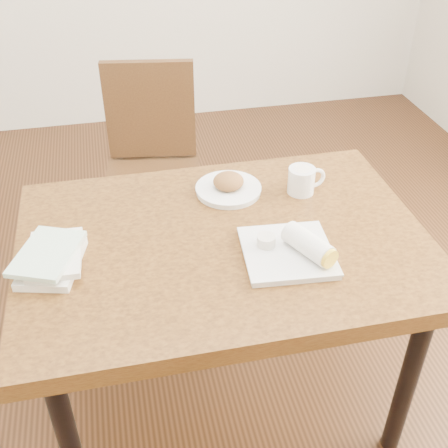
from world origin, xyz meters
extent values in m
cube|color=#472814|center=(0.00, 0.00, -0.01)|extent=(4.00, 5.00, 0.01)
cube|color=brown|center=(0.00, 0.00, 0.72)|extent=(1.25, 0.88, 0.06)
cylinder|color=black|center=(-0.52, -0.34, 0.34)|extent=(0.06, 0.06, 0.69)
cylinder|color=black|center=(0.52, -0.34, 0.34)|extent=(0.06, 0.06, 0.69)
cylinder|color=black|center=(-0.52, 0.34, 0.34)|extent=(0.06, 0.06, 0.69)
cylinder|color=black|center=(0.52, 0.34, 0.34)|extent=(0.06, 0.06, 0.69)
cylinder|color=#442C13|center=(0.06, 0.97, 0.23)|extent=(0.04, 0.04, 0.45)
cylinder|color=#442C13|center=(-0.30, 1.03, 0.23)|extent=(0.04, 0.04, 0.45)
cylinder|color=#442C13|center=(0.00, 0.62, 0.23)|extent=(0.04, 0.04, 0.45)
cylinder|color=#442C13|center=(-0.35, 0.67, 0.23)|extent=(0.04, 0.04, 0.45)
cube|color=#442C13|center=(-0.15, 0.82, 0.47)|extent=(0.48, 0.48, 0.04)
cube|color=#442C13|center=(-0.12, 1.01, 0.73)|extent=(0.40, 0.10, 0.45)
cylinder|color=white|center=(0.07, 0.25, 0.76)|extent=(0.22, 0.22, 0.01)
cylinder|color=white|center=(0.07, 0.25, 0.77)|extent=(0.23, 0.23, 0.01)
ellipsoid|color=#B27538|center=(0.07, 0.25, 0.79)|extent=(0.12, 0.12, 0.06)
cylinder|color=white|center=(0.31, 0.20, 0.80)|extent=(0.09, 0.09, 0.09)
torus|color=white|center=(0.36, 0.20, 0.80)|extent=(0.07, 0.02, 0.07)
cylinder|color=tan|center=(0.31, 0.20, 0.84)|extent=(0.08, 0.08, 0.01)
cylinder|color=#F2E5CC|center=(0.31, 0.20, 0.84)|extent=(0.05, 0.05, 0.00)
cube|color=white|center=(0.16, -0.13, 0.76)|extent=(0.27, 0.27, 0.01)
cube|color=white|center=(0.16, -0.13, 0.77)|extent=(0.28, 0.28, 0.01)
cylinder|color=white|center=(0.21, -0.15, 0.80)|extent=(0.13, 0.17, 0.07)
cylinder|color=yellow|center=(0.25, -0.22, 0.80)|extent=(0.06, 0.05, 0.06)
cylinder|color=silver|center=(0.11, -0.09, 0.79)|extent=(0.06, 0.06, 0.03)
cylinder|color=red|center=(0.11, -0.09, 0.80)|extent=(0.05, 0.05, 0.01)
cube|color=white|center=(-0.51, -0.03, 0.76)|extent=(0.20, 0.25, 0.02)
cube|color=silver|center=(-0.50, -0.02, 0.78)|extent=(0.16, 0.22, 0.02)
cube|color=#7FBF96|center=(-0.52, -0.03, 0.80)|extent=(0.22, 0.26, 0.02)
camera|label=1|loc=(-0.29, -1.33, 1.79)|focal=45.00mm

